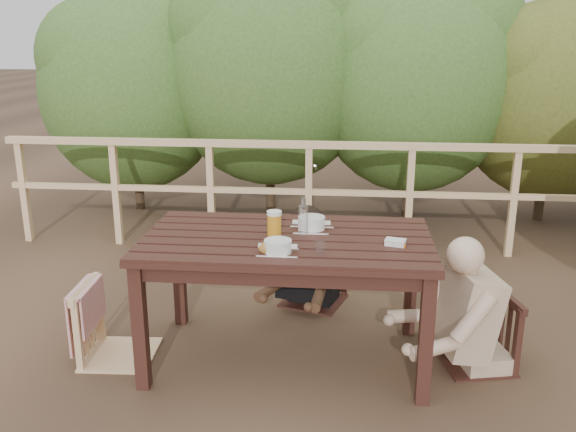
# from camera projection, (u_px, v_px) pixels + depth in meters

# --- Properties ---
(ground) EXTENTS (60.00, 60.00, 0.00)m
(ground) POSITION_uv_depth(u_px,v_px,m) (287.00, 358.00, 3.81)
(ground) COLOR brown
(ground) RESTS_ON ground
(table) EXTENTS (1.67, 0.94, 0.77)m
(table) POSITION_uv_depth(u_px,v_px,m) (287.00, 300.00, 3.70)
(table) COLOR black
(table) RESTS_ON ground
(chair_left) EXTENTS (0.46, 0.46, 0.88)m
(chair_left) POSITION_uv_depth(u_px,v_px,m) (116.00, 290.00, 3.71)
(chair_left) COLOR #DCB07F
(chair_left) RESTS_ON ground
(chair_far) EXTENTS (0.53, 0.53, 0.85)m
(chair_far) POSITION_uv_depth(u_px,v_px,m) (314.00, 248.00, 4.49)
(chair_far) COLOR black
(chair_far) RESTS_ON ground
(chair_right) EXTENTS (0.49, 0.49, 0.83)m
(chair_right) POSITION_uv_depth(u_px,v_px,m) (480.00, 300.00, 3.63)
(chair_right) COLOR black
(chair_right) RESTS_ON ground
(woman) EXTENTS (0.63, 0.70, 1.18)m
(woman) POSITION_uv_depth(u_px,v_px,m) (315.00, 225.00, 4.46)
(woman) COLOR black
(woman) RESTS_ON ground
(diner_right) EXTENTS (0.76, 0.67, 1.33)m
(diner_right) POSITION_uv_depth(u_px,v_px,m) (489.00, 260.00, 3.56)
(diner_right) COLOR tan
(diner_right) RESTS_ON ground
(railing) EXTENTS (5.60, 0.10, 1.01)m
(railing) POSITION_uv_depth(u_px,v_px,m) (309.00, 197.00, 5.57)
(railing) COLOR #DCB07F
(railing) RESTS_ON ground
(hedge_row) EXTENTS (6.60, 1.60, 3.80)m
(hedge_row) POSITION_uv_depth(u_px,v_px,m) (357.00, 36.00, 6.28)
(hedge_row) COLOR #395823
(hedge_row) RESTS_ON ground
(soup_near) EXTENTS (0.25, 0.25, 0.08)m
(soup_near) POSITION_uv_depth(u_px,v_px,m) (278.00, 247.00, 3.32)
(soup_near) COLOR silver
(soup_near) RESTS_ON table
(soup_far) EXTENTS (0.27, 0.27, 0.09)m
(soup_far) POSITION_uv_depth(u_px,v_px,m) (312.00, 224.00, 3.72)
(soup_far) COLOR white
(soup_far) RESTS_ON table
(bread_roll) EXTENTS (0.13, 0.10, 0.07)m
(bread_roll) POSITION_uv_depth(u_px,v_px,m) (270.00, 248.00, 3.33)
(bread_roll) COLOR #B27F2E
(bread_roll) RESTS_ON table
(beer_glass) EXTENTS (0.09, 0.09, 0.17)m
(beer_glass) POSITION_uv_depth(u_px,v_px,m) (274.00, 225.00, 3.58)
(beer_glass) COLOR gold
(beer_glass) RESTS_ON table
(bottle) EXTENTS (0.06, 0.06, 0.24)m
(bottle) POSITION_uv_depth(u_px,v_px,m) (303.00, 218.00, 3.59)
(bottle) COLOR white
(bottle) RESTS_ON table
(tumbler) EXTENTS (0.06, 0.06, 0.07)m
(tumbler) POSITION_uv_depth(u_px,v_px,m) (320.00, 249.00, 3.31)
(tumbler) COLOR white
(tumbler) RESTS_ON table
(butter_tub) EXTENTS (0.13, 0.11, 0.05)m
(butter_tub) POSITION_uv_depth(u_px,v_px,m) (395.00, 244.00, 3.44)
(butter_tub) COLOR silver
(butter_tub) RESTS_ON table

